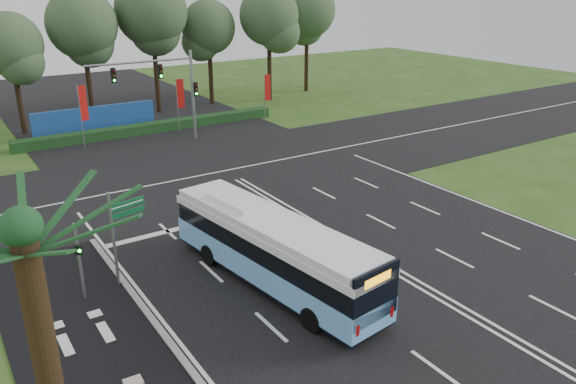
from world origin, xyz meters
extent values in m
plane|color=#2A4B19|center=(0.00, 0.00, 0.00)|extent=(120.00, 120.00, 0.00)
cube|color=black|center=(0.00, 0.00, 0.02)|extent=(20.00, 120.00, 0.04)
cube|color=black|center=(0.00, 12.00, 0.03)|extent=(120.00, 14.00, 0.05)
cube|color=black|center=(-12.50, -3.00, 0.03)|extent=(5.00, 18.00, 0.06)
cube|color=gray|center=(-10.10, -3.00, 0.06)|extent=(0.25, 18.00, 0.12)
cube|color=#69B1F4|center=(-4.85, -2.33, 1.00)|extent=(3.76, 11.42, 1.03)
cube|color=black|center=(-4.85, -2.33, 0.53)|extent=(3.73, 11.36, 0.28)
cube|color=black|center=(-4.85, -2.33, 1.93)|extent=(3.64, 11.24, 0.89)
cube|color=white|center=(-4.85, -2.33, 2.49)|extent=(3.76, 11.42, 0.33)
cube|color=white|center=(-4.85, -2.33, 2.82)|extent=(3.65, 10.97, 0.33)
cube|color=white|center=(-5.15, -0.01, 3.10)|extent=(1.84, 2.97, 0.23)
cube|color=black|center=(-4.14, -7.83, 1.98)|extent=(2.26, 0.41, 2.06)
cube|color=orange|center=(-4.13, -7.87, 2.64)|extent=(1.31, 0.23, 0.33)
cylinder|color=black|center=(-6.34, 0.68, 0.49)|extent=(0.38, 1.00, 0.97)
cylinder|color=black|center=(-4.18, 0.96, 0.49)|extent=(0.38, 1.00, 0.97)
cylinder|color=black|center=(-5.47, -5.99, 0.49)|extent=(0.38, 1.00, 0.97)
cylinder|color=black|center=(-3.32, -5.71, 0.49)|extent=(0.38, 1.00, 0.97)
cylinder|color=gray|center=(-11.81, 0.79, 1.66)|extent=(0.13, 0.13, 3.33)
cube|color=black|center=(-11.81, 0.61, 2.28)|extent=(0.31, 0.26, 0.38)
sphere|color=#19F233|center=(-11.81, 0.51, 2.28)|extent=(0.13, 0.13, 0.13)
cylinder|color=gray|center=(-10.32, 1.11, 2.09)|extent=(0.13, 0.13, 4.18)
cube|color=#0D4A25|center=(-9.56, 1.30, 3.45)|extent=(1.54, 0.44, 0.31)
cube|color=#0D4A25|center=(-9.56, 1.30, 3.08)|extent=(1.54, 0.44, 0.23)
cube|color=white|center=(-9.56, 1.27, 3.45)|extent=(1.42, 0.36, 0.04)
cylinder|color=gray|center=(-6.15, 22.44, 2.44)|extent=(0.08, 0.08, 4.88)
cube|color=#AF120F|center=(-5.83, 22.59, 3.47)|extent=(0.61, 0.30, 2.60)
cylinder|color=gray|center=(1.90, 23.54, 2.23)|extent=(0.07, 0.07, 4.47)
cube|color=#AF120F|center=(2.23, 23.51, 3.18)|extent=(0.60, 0.09, 2.38)
cylinder|color=gray|center=(9.76, 22.56, 2.14)|extent=(0.07, 0.07, 4.28)
cube|color=#AF120F|center=(10.08, 22.56, 3.04)|extent=(0.57, 0.05, 2.28)
cylinder|color=#382614|center=(-14.50, -8.00, 3.60)|extent=(0.60, 0.60, 7.20)
sphere|color=#1A4B22|center=(-14.50, -8.00, 7.20)|extent=(0.90, 0.90, 0.90)
cylinder|color=gray|center=(2.00, 20.50, 3.50)|extent=(0.24, 0.24, 7.00)
cylinder|color=gray|center=(-2.00, 20.50, 6.40)|extent=(8.00, 0.16, 0.16)
cube|color=black|center=(-0.50, 20.50, 5.60)|extent=(0.32, 0.28, 1.05)
cube|color=black|center=(-4.00, 20.50, 5.60)|extent=(0.32, 0.28, 1.05)
cube|color=black|center=(2.25, 20.50, 4.00)|extent=(0.32, 0.28, 1.05)
cube|color=#133416|center=(0.00, 24.50, 0.40)|extent=(22.00, 1.20, 0.80)
cube|color=#1A4690|center=(-4.00, 27.00, 1.10)|extent=(10.00, 0.30, 2.20)
cylinder|color=black|center=(-9.12, 29.92, 3.43)|extent=(0.44, 0.44, 6.87)
sphere|color=#324E2E|center=(-9.12, 29.92, 7.23)|extent=(5.06, 5.06, 5.06)
cylinder|color=black|center=(-3.21, 30.87, 4.03)|extent=(0.44, 0.44, 8.06)
sphere|color=#324E2E|center=(-3.21, 30.87, 8.48)|extent=(5.94, 5.94, 5.94)
cylinder|color=black|center=(3.19, 31.40, 4.44)|extent=(0.44, 0.44, 8.89)
sphere|color=#324E2E|center=(3.19, 31.40, 9.36)|extent=(6.55, 6.55, 6.55)
cylinder|color=black|center=(9.26, 32.32, 3.62)|extent=(0.44, 0.44, 7.23)
sphere|color=#324E2E|center=(9.26, 32.32, 7.61)|extent=(5.33, 5.33, 5.33)
cylinder|color=black|center=(15.20, 30.57, 4.08)|extent=(0.44, 0.44, 8.17)
sphere|color=#324E2E|center=(15.20, 30.57, 8.60)|extent=(6.02, 6.02, 6.02)
cylinder|color=black|center=(21.39, 32.68, 4.21)|extent=(0.44, 0.44, 8.42)
sphere|color=#324E2E|center=(21.39, 32.68, 8.86)|extent=(6.20, 6.20, 6.20)
camera|label=1|loc=(-15.70, -20.02, 12.05)|focal=35.00mm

